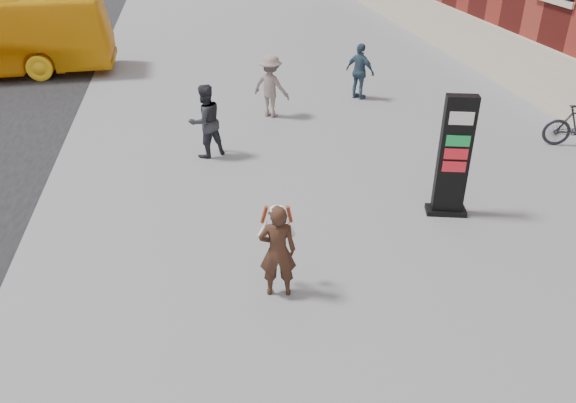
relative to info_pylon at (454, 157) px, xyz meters
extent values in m
plane|color=#9E9EA3|center=(-3.65, -1.72, -1.29)|extent=(100.00, 100.00, 0.00)
cube|color=black|center=(0.00, 0.00, 0.00)|extent=(0.67, 0.41, 2.59)
cube|color=black|center=(0.00, 0.00, -1.24)|extent=(0.91, 0.61, 0.10)
cube|color=white|center=(0.00, 0.00, 0.88)|extent=(0.52, 0.40, 0.26)
cube|color=#137B35|center=(0.00, 0.00, 0.42)|extent=(0.52, 0.40, 0.23)
cube|color=#B31620|center=(0.00, 0.00, 0.14)|extent=(0.52, 0.40, 0.23)
cube|color=#B31620|center=(0.00, 0.00, -0.14)|extent=(0.52, 0.40, 0.23)
imported|color=#382017|center=(-3.95, -2.06, -0.44)|extent=(0.67, 0.49, 1.70)
cylinder|color=white|center=(-3.95, -2.06, 0.33)|extent=(0.24, 0.24, 0.06)
cone|color=white|center=(-3.71, -1.84, -0.14)|extent=(0.25, 0.24, 0.41)
cylinder|color=maroon|center=(-3.71, -1.84, 0.11)|extent=(0.14, 0.13, 0.35)
cone|color=white|center=(-4.12, -1.79, -0.14)|extent=(0.24, 0.26, 0.41)
cylinder|color=maroon|center=(-4.12, -1.79, 0.11)|extent=(0.13, 0.15, 0.35)
imported|color=#292B31|center=(-4.82, 3.88, -0.35)|extent=(1.14, 1.05, 1.88)
imported|color=gray|center=(-2.76, 6.49, -0.37)|extent=(1.35, 1.29, 1.85)
imported|color=#354F64|center=(0.32, 7.62, -0.39)|extent=(1.00, 1.10, 1.80)
camera|label=1|loc=(-5.12, -9.59, 4.69)|focal=35.00mm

